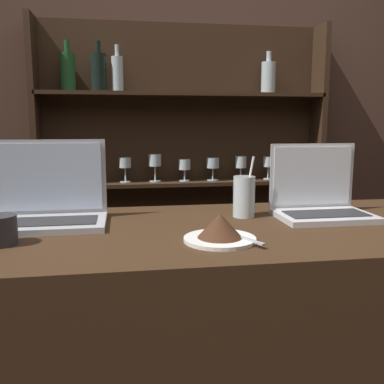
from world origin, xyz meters
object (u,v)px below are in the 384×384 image
coffee_cup (0,230)px  cake_plate (220,230)px  laptop_far (320,200)px  water_glass (244,196)px  laptop_near (47,205)px

coffee_cup → cake_plate: bearing=-5.8°
laptop_far → water_glass: size_ratio=1.50×
laptop_near → cake_plate: (0.47, -0.27, -0.03)m
water_glass → cake_plate: bearing=-117.4°
cake_plate → coffee_cup: bearing=174.2°
laptop_far → cake_plate: laptop_far is taller
laptop_far → water_glass: (-0.24, 0.03, 0.01)m
laptop_far → water_glass: bearing=172.0°
laptop_far → cake_plate: size_ratio=1.57×
cake_plate → water_glass: water_glass is taller
laptop_far → coffee_cup: size_ratio=3.47×
laptop_near → coffee_cup: 0.23m
cake_plate → laptop_near: bearing=150.2°
laptop_near → laptop_far: (0.86, -0.03, -0.00)m
cake_plate → coffee_cup: 0.55m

